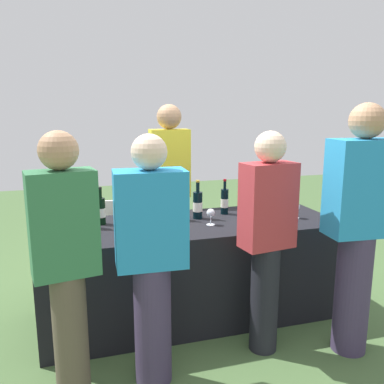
# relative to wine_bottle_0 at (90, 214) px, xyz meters

# --- Properties ---
(ground_plane) EXTENTS (12.00, 12.00, 0.00)m
(ground_plane) POSITION_rel_wine_bottle_0_xyz_m (0.78, -0.08, -0.89)
(ground_plane) COLOR #476638
(tasting_table) EXTENTS (2.33, 0.83, 0.78)m
(tasting_table) POSITION_rel_wine_bottle_0_xyz_m (0.78, -0.08, -0.50)
(tasting_table) COLOR black
(tasting_table) RESTS_ON ground_plane
(wine_bottle_0) EXTENTS (0.07, 0.07, 0.31)m
(wine_bottle_0) POSITION_rel_wine_bottle_0_xyz_m (0.00, 0.00, 0.00)
(wine_bottle_0) COLOR black
(wine_bottle_0) RESTS_ON tasting_table
(wine_bottle_1) EXTENTS (0.07, 0.07, 0.30)m
(wine_bottle_1) POSITION_rel_wine_bottle_0_xyz_m (0.09, 0.08, -0.00)
(wine_bottle_1) COLOR black
(wine_bottle_1) RESTS_ON tasting_table
(wine_bottle_2) EXTENTS (0.07, 0.07, 0.33)m
(wine_bottle_2) POSITION_rel_wine_bottle_0_xyz_m (0.33, 0.04, 0.01)
(wine_bottle_2) COLOR black
(wine_bottle_2) RESTS_ON tasting_table
(wine_bottle_3) EXTENTS (0.07, 0.07, 0.31)m
(wine_bottle_3) POSITION_rel_wine_bottle_0_xyz_m (0.67, 0.05, -0.00)
(wine_bottle_3) COLOR black
(wine_bottle_3) RESTS_ON tasting_table
(wine_bottle_4) EXTENTS (0.08, 0.08, 0.32)m
(wine_bottle_4) POSITION_rel_wine_bottle_0_xyz_m (0.86, 0.03, 0.01)
(wine_bottle_4) COLOR black
(wine_bottle_4) RESTS_ON tasting_table
(wine_bottle_5) EXTENTS (0.07, 0.07, 0.30)m
(wine_bottle_5) POSITION_rel_wine_bottle_0_xyz_m (1.13, 0.10, 0.00)
(wine_bottle_5) COLOR black
(wine_bottle_5) RESTS_ON tasting_table
(wine_bottle_6) EXTENTS (0.07, 0.07, 0.30)m
(wine_bottle_6) POSITION_rel_wine_bottle_0_xyz_m (1.56, 0.12, -0.00)
(wine_bottle_6) COLOR black
(wine_bottle_6) RESTS_ON tasting_table
(wine_glass_0) EXTENTS (0.07, 0.07, 0.14)m
(wine_glass_0) POSITION_rel_wine_bottle_0_xyz_m (0.52, -0.29, -0.01)
(wine_glass_0) COLOR silver
(wine_glass_0) RESTS_ON tasting_table
(wine_glass_1) EXTENTS (0.07, 0.07, 0.13)m
(wine_glass_1) POSITION_rel_wine_bottle_0_xyz_m (0.90, -0.18, -0.02)
(wine_glass_1) COLOR silver
(wine_glass_1) RESTS_ON tasting_table
(wine_glass_2) EXTENTS (0.07, 0.07, 0.13)m
(wine_glass_2) POSITION_rel_wine_bottle_0_xyz_m (1.64, -0.19, -0.02)
(wine_glass_2) COLOR silver
(wine_glass_2) RESTS_ON tasting_table
(server_pouring) EXTENTS (0.37, 0.23, 1.72)m
(server_pouring) POSITION_rel_wine_bottle_0_xyz_m (0.77, 0.64, 0.06)
(server_pouring) COLOR #3F3351
(server_pouring) RESTS_ON ground_plane
(guest_0) EXTENTS (0.38, 0.25, 1.56)m
(guest_0) POSITION_rel_wine_bottle_0_xyz_m (-0.17, -0.85, -0.04)
(guest_0) COLOR brown
(guest_0) RESTS_ON ground_plane
(guest_1) EXTENTS (0.42, 0.25, 1.54)m
(guest_1) POSITION_rel_wine_bottle_0_xyz_m (0.31, -0.82, -0.07)
(guest_1) COLOR #3F3351
(guest_1) RESTS_ON ground_plane
(guest_2) EXTENTS (0.38, 0.24, 1.54)m
(guest_2) POSITION_rel_wine_bottle_0_xyz_m (1.12, -0.71, -0.05)
(guest_2) COLOR black
(guest_2) RESTS_ON ground_plane
(guest_3) EXTENTS (0.44, 0.27, 1.71)m
(guest_3) POSITION_rel_wine_bottle_0_xyz_m (1.70, -0.88, 0.03)
(guest_3) COLOR #3F3351
(guest_3) RESTS_ON ground_plane
(menu_board) EXTENTS (0.59, 0.11, 0.81)m
(menu_board) POSITION_rel_wine_bottle_0_xyz_m (-0.03, 0.82, -0.49)
(menu_board) COLOR white
(menu_board) RESTS_ON ground_plane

